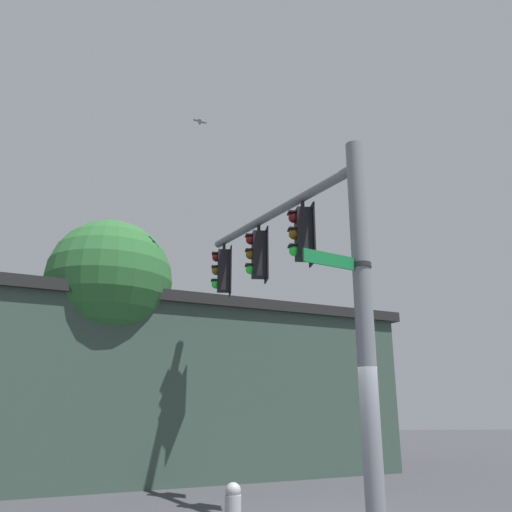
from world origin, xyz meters
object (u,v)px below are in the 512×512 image
object	(u,v)px
traffic_light_nearest_pole	(302,234)
street_name_sign	(348,263)
traffic_light_mid_outer	(223,271)
bird_flying	(200,121)
traffic_light_mid_inner	(258,255)

from	to	relation	value
traffic_light_nearest_pole	street_name_sign	distance (m)	1.91
traffic_light_nearest_pole	traffic_light_mid_outer	size ratio (longest dim) A/B	1.00
traffic_light_nearest_pole	bird_flying	size ratio (longest dim) A/B	3.68
traffic_light_nearest_pole	traffic_light_mid_inner	size ratio (longest dim) A/B	1.00
street_name_sign	traffic_light_mid_outer	bearing A→B (deg)	21.79
traffic_light_nearest_pole	bird_flying	xyz separation A→B (m)	(2.83, 2.12, 4.10)
street_name_sign	bird_flying	world-z (taller)	bird_flying
traffic_light_nearest_pole	bird_flying	world-z (taller)	bird_flying
bird_flying	traffic_light_nearest_pole	bearing A→B (deg)	-143.15
traffic_light_mid_outer	bird_flying	bearing A→B (deg)	105.81
bird_flying	traffic_light_mid_inner	bearing A→B (deg)	-132.95
traffic_light_mid_outer	street_name_sign	size ratio (longest dim) A/B	1.02
traffic_light_mid_inner	street_name_sign	size ratio (longest dim) A/B	1.02
traffic_light_mid_inner	traffic_light_mid_outer	distance (m)	1.67
traffic_light_mid_inner	street_name_sign	distance (m)	3.42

